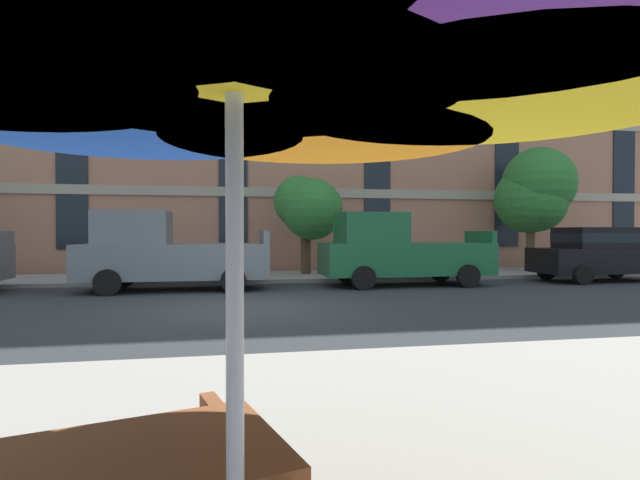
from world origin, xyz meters
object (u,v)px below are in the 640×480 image
pickup_green (398,252)px  patio_umbrella (234,33)px  pickup_gray_midblock (167,254)px  sedan_black (599,253)px  street_tree_middle (307,207)px  street_tree_right (534,195)px

pickup_green → patio_umbrella: 13.75m
pickup_gray_midblock → patio_umbrella: patio_umbrella is taller
pickup_gray_midblock → pickup_green: size_ratio=1.00×
sedan_black → patio_umbrella: bearing=-133.6°
pickup_gray_midblock → patio_umbrella: (1.65, -12.70, 1.24)m
pickup_green → patio_umbrella: (-5.11, -12.70, 1.24)m
street_tree_middle → sedan_black: bearing=-19.4°
pickup_green → street_tree_middle: street_tree_middle is taller
street_tree_right → patio_umbrella: 19.89m
street_tree_right → pickup_green: bearing=-154.6°
pickup_green → street_tree_right: bearing=25.4°
pickup_green → patio_umbrella: patio_umbrella is taller
pickup_gray_midblock → pickup_green: same height
pickup_gray_midblock → patio_umbrella: bearing=-82.6°
sedan_black → street_tree_right: street_tree_right is taller
street_tree_right → patio_umbrella: (-11.89, -15.92, -0.83)m
pickup_green → sedan_black: bearing=-0.0°
street_tree_right → patio_umbrella: bearing=-126.7°
sedan_black → pickup_gray_midblock: bearing=180.0°
street_tree_right → sedan_black: bearing=-86.5°
pickup_green → street_tree_right: (6.78, 3.22, 2.07)m
pickup_gray_midblock → sedan_black: 13.73m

